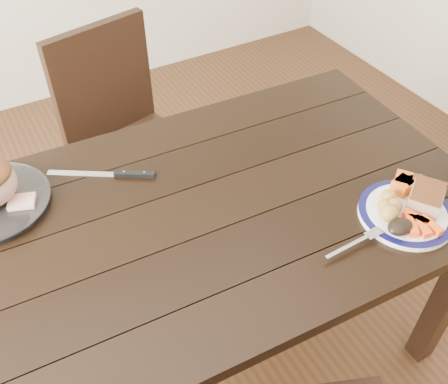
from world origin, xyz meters
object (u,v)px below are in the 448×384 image
dining_table (196,233)px  dinner_plate (406,214)px  fork (358,242)px  pork_slice (426,198)px  chair_far (126,131)px  carving_knife (121,174)px

dining_table → dinner_plate: 0.58m
dinner_plate → fork: size_ratio=1.43×
dinner_plate → fork: bearing=-174.3°
dinner_plate → pork_slice: 0.07m
dinner_plate → pork_slice: size_ratio=2.41×
chair_far → pork_slice: (0.48, -1.04, 0.27)m
chair_far → pork_slice: bearing=101.7°
dinner_plate → carving_knife: size_ratio=0.90×
dining_table → chair_far: size_ratio=1.77×
dinner_plate → dining_table: bearing=148.3°
dining_table → fork: bearing=-46.8°
dining_table → pork_slice: (0.54, -0.30, 0.14)m
chair_far → carving_knife: size_ratio=3.31×
dinner_plate → fork: 0.19m
pork_slice → carving_knife: 0.86m
dining_table → carving_knife: bearing=117.0°
dining_table → fork: size_ratio=9.26×
dinner_plate → carving_knife: dinner_plate is taller
pork_slice → dinner_plate: bearing=175.2°
chair_far → pork_slice: 1.18m
dining_table → dinner_plate: dinner_plate is taller
chair_far → carving_knife: (-0.18, -0.50, 0.23)m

